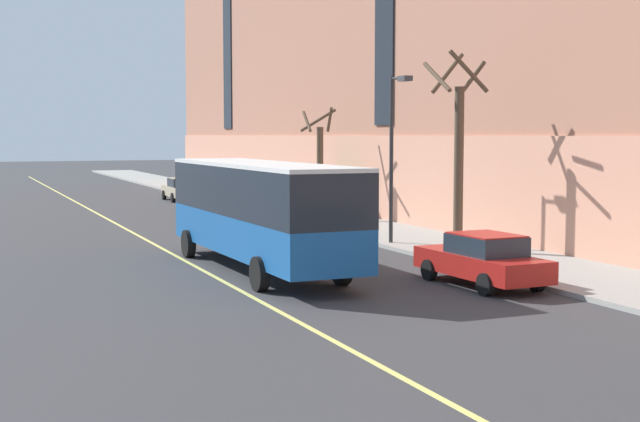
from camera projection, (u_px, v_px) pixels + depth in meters
ground_plane at (266, 274)px, 28.51m from camera, size 260.00×260.00×0.00m
sidewalk at (453, 247)px, 34.58m from camera, size 4.77×160.00×0.15m
city_bus at (260, 208)px, 28.90m from camera, size 3.02×11.99×3.54m
parked_car_red_1 at (482, 259)px, 26.13m from camera, size 2.11×4.83×1.56m
parked_car_red_2 at (220, 198)px, 51.85m from camera, size 2.11×4.34×1.56m
parked_car_champagne_4 at (182, 189)px, 60.04m from camera, size 2.06×4.62×1.56m
parked_car_green_5 at (255, 206)px, 45.99m from camera, size 2.08×4.34×1.56m
street_tree_mid_block at (458, 149)px, 32.98m from camera, size 1.85×1.98×7.37m
street_tree_far_uptown at (320, 163)px, 45.57m from camera, size 2.04×1.88×5.69m
street_lamp at (394, 141)px, 35.01m from camera, size 0.36×1.48×6.59m
fire_hydrant at (297, 213)px, 44.86m from camera, size 0.42×0.24×0.72m
lane_centerline at (191, 264)px, 30.63m from camera, size 0.16×140.00×0.01m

